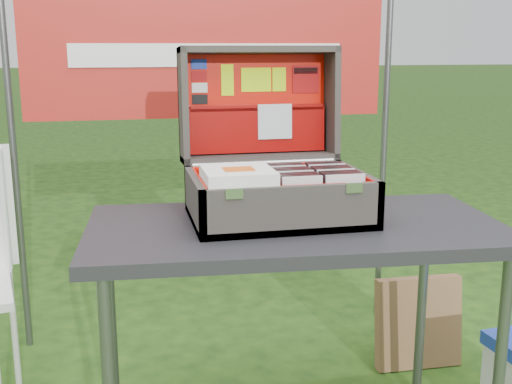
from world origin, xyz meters
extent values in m
cube|color=#29292F|center=(0.12, 0.08, 0.78)|extent=(1.33, 0.73, 0.04)
cylinder|color=#59595B|center=(0.70, -0.18, 0.38)|extent=(0.04, 0.04, 0.76)
cylinder|color=#59595B|center=(-0.46, 0.34, 0.38)|extent=(0.04, 0.04, 0.76)
cylinder|color=#59595B|center=(0.70, 0.34, 0.38)|extent=(0.04, 0.04, 0.76)
cube|color=#3E3934|center=(0.08, 0.14, 0.81)|extent=(0.55, 0.39, 0.02)
cube|color=#3E3934|center=(0.08, -0.05, 0.88)|extent=(0.55, 0.02, 0.15)
cube|color=#3E3934|center=(0.08, 0.32, 0.88)|extent=(0.55, 0.02, 0.15)
cube|color=#3E3934|center=(-0.19, 0.14, 0.88)|extent=(0.02, 0.39, 0.15)
cube|color=#3E3934|center=(0.34, 0.14, 0.88)|extent=(0.02, 0.39, 0.15)
cube|color=red|center=(0.08, 0.14, 0.83)|extent=(0.51, 0.35, 0.01)
cube|color=silver|center=(-0.10, -0.06, 0.94)|extent=(0.05, 0.01, 0.03)
cube|color=silver|center=(0.26, -0.06, 0.94)|extent=(0.05, 0.01, 0.03)
cylinder|color=silver|center=(0.08, 0.33, 0.95)|extent=(0.50, 0.02, 0.02)
cube|color=#3E3934|center=(0.08, 0.48, 1.14)|extent=(0.55, 0.04, 0.39)
cube|color=#3E3934|center=(0.08, 0.43, 1.33)|extent=(0.55, 0.15, 0.03)
cube|color=#3E3934|center=(0.08, 0.41, 0.96)|extent=(0.55, 0.15, 0.03)
cube|color=#3E3934|center=(-0.19, 0.42, 1.14)|extent=(0.02, 0.17, 0.40)
cube|color=#3E3934|center=(0.34, 0.42, 1.14)|extent=(0.02, 0.17, 0.40)
cube|color=red|center=(0.08, 0.47, 1.14)|extent=(0.50, 0.03, 0.35)
cube|color=red|center=(0.08, -0.04, 0.89)|extent=(0.51, 0.01, 0.13)
cube|color=red|center=(0.08, 0.31, 0.89)|extent=(0.51, 0.01, 0.13)
cube|color=red|center=(-0.17, 0.14, 0.89)|extent=(0.01, 0.35, 0.13)
cube|color=red|center=(0.33, 0.14, 0.89)|extent=(0.01, 0.35, 0.13)
cube|color=#7E0200|center=(0.08, 0.44, 1.05)|extent=(0.49, 0.04, 0.16)
cube|color=#7E0200|center=(0.08, 0.44, 1.13)|extent=(0.48, 0.02, 0.02)
cube|color=silver|center=(0.14, 0.43, 1.08)|extent=(0.12, 0.02, 0.12)
cube|color=#1933B2|center=(-0.12, 0.47, 1.28)|extent=(0.05, 0.00, 0.03)
cube|color=#A20708|center=(-0.12, 0.47, 1.24)|extent=(0.05, 0.00, 0.03)
cube|color=white|center=(-0.12, 0.46, 1.20)|extent=(0.05, 0.00, 0.03)
cube|color=black|center=(-0.12, 0.46, 1.16)|extent=(0.05, 0.00, 0.03)
cube|color=#C3F204|center=(-0.02, 0.47, 1.22)|extent=(0.04, 0.01, 0.11)
cube|color=#C3F204|center=(0.08, 0.47, 1.22)|extent=(0.11, 0.01, 0.08)
cube|color=#C3F204|center=(0.16, 0.47, 1.22)|extent=(0.05, 0.01, 0.08)
cube|color=#A20708|center=(0.26, 0.47, 1.22)|extent=(0.10, 0.01, 0.10)
cube|color=black|center=(0.26, 0.47, 1.25)|extent=(0.09, 0.00, 0.02)
cube|color=silver|center=(0.11, -0.01, 0.90)|extent=(0.12, 0.01, 0.14)
cube|color=black|center=(0.11, 0.01, 0.90)|extent=(0.12, 0.01, 0.14)
cube|color=black|center=(0.11, 0.03, 0.90)|extent=(0.12, 0.01, 0.14)
cube|color=black|center=(0.11, 0.05, 0.90)|extent=(0.12, 0.01, 0.14)
cube|color=silver|center=(0.11, 0.07, 0.90)|extent=(0.12, 0.01, 0.14)
cube|color=black|center=(0.11, 0.09, 0.90)|extent=(0.12, 0.01, 0.14)
cube|color=black|center=(0.11, 0.12, 0.90)|extent=(0.12, 0.01, 0.14)
cube|color=black|center=(0.11, 0.14, 0.90)|extent=(0.12, 0.01, 0.14)
cube|color=silver|center=(0.11, 0.16, 0.90)|extent=(0.12, 0.01, 0.14)
cube|color=black|center=(0.11, 0.18, 0.90)|extent=(0.12, 0.01, 0.14)
cube|color=black|center=(0.11, 0.20, 0.90)|extent=(0.12, 0.01, 0.14)
cube|color=silver|center=(0.25, -0.01, 0.90)|extent=(0.12, 0.01, 0.14)
cube|color=black|center=(0.25, 0.01, 0.90)|extent=(0.12, 0.01, 0.14)
cube|color=black|center=(0.25, 0.03, 0.90)|extent=(0.12, 0.01, 0.14)
cube|color=black|center=(0.25, 0.05, 0.90)|extent=(0.12, 0.01, 0.14)
cube|color=silver|center=(0.25, 0.07, 0.90)|extent=(0.12, 0.01, 0.14)
cube|color=black|center=(0.25, 0.09, 0.90)|extent=(0.12, 0.01, 0.14)
cube|color=black|center=(0.25, 0.12, 0.90)|extent=(0.12, 0.01, 0.14)
cube|color=black|center=(0.25, 0.14, 0.90)|extent=(0.12, 0.01, 0.14)
cube|color=silver|center=(0.25, 0.16, 0.90)|extent=(0.12, 0.01, 0.14)
cube|color=black|center=(0.25, 0.18, 0.90)|extent=(0.12, 0.01, 0.14)
cube|color=black|center=(0.25, 0.20, 0.90)|extent=(0.12, 0.01, 0.14)
cube|color=white|center=(-0.06, 0.06, 0.95)|extent=(0.21, 0.21, 0.00)
cube|color=white|center=(-0.06, 0.06, 0.96)|extent=(0.21, 0.21, 0.00)
cube|color=white|center=(-0.06, 0.06, 0.96)|extent=(0.21, 0.21, 0.00)
cube|color=white|center=(-0.06, 0.06, 0.97)|extent=(0.21, 0.21, 0.00)
cube|color=white|center=(-0.06, 0.06, 0.97)|extent=(0.21, 0.21, 0.00)
cube|color=white|center=(-0.06, 0.06, 0.98)|extent=(0.21, 0.21, 0.00)
cube|color=white|center=(-0.06, 0.06, 0.98)|extent=(0.21, 0.21, 0.00)
cube|color=#D85919|center=(-0.06, 0.05, 0.99)|extent=(0.09, 0.07, 0.00)
cylinder|color=silver|center=(-0.84, 0.69, 0.25)|extent=(0.02, 0.02, 0.50)
cylinder|color=silver|center=(-0.84, 0.71, 0.73)|extent=(0.02, 0.02, 0.47)
cube|color=olive|center=(0.80, 0.55, 0.19)|extent=(0.37, 0.12, 0.39)
cylinder|color=#59595B|center=(-0.85, 1.10, 0.85)|extent=(0.03, 0.03, 1.70)
cylinder|color=#59595B|center=(0.85, 1.10, 0.85)|extent=(0.03, 0.03, 1.70)
cube|color=#A81D17|center=(0.00, 1.09, 1.30)|extent=(1.60, 0.02, 0.55)
cube|color=white|center=(0.00, 1.08, 1.30)|extent=(1.20, 0.00, 0.10)
camera|label=1|loc=(-0.41, -1.77, 1.34)|focal=45.00mm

